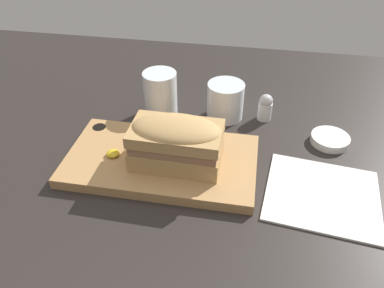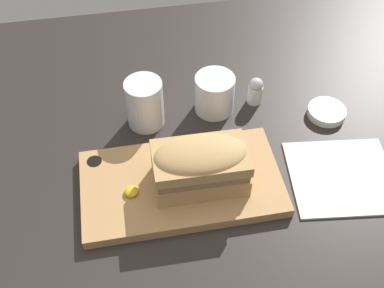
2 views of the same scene
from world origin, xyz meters
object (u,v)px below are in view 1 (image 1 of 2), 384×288
object	(u,v)px
sandwich	(176,141)
wine_glass	(225,102)
serving_board	(161,160)
condiment_dish	(330,139)
salt_shaker	(265,107)
napkin	(322,195)
water_glass	(161,97)

from	to	relation	value
sandwich	wine_glass	xyz separation A→B (cm)	(6.92, 20.20, -3.22)
serving_board	condiment_dish	bearing A→B (deg)	21.56
sandwich	wine_glass	size ratio (longest dim) A/B	2.01
sandwich	salt_shaker	xyz separation A→B (cm)	(15.92, 20.71, -3.85)
salt_shaker	condiment_dish	bearing A→B (deg)	-25.83
condiment_dish	salt_shaker	bearing A→B (deg)	154.17
salt_shaker	napkin	bearing A→B (deg)	-64.72
sandwich	napkin	distance (cm)	27.73
wine_glass	salt_shaker	distance (cm)	9.04
sandwich	wine_glass	bearing A→B (deg)	71.09
salt_shaker	serving_board	bearing A→B (deg)	-134.27
water_glass	napkin	distance (cm)	40.64
sandwich	water_glass	world-z (taller)	sandwich
serving_board	napkin	xyz separation A→B (cm)	(30.15, -3.22, -0.84)
napkin	salt_shaker	size ratio (longest dim) A/B	3.43
wine_glass	napkin	size ratio (longest dim) A/B	0.39
serving_board	salt_shaker	distance (cm)	27.70
serving_board	condiment_dish	size ratio (longest dim) A/B	4.60
serving_board	salt_shaker	world-z (taller)	salt_shaker
sandwich	wine_glass	distance (cm)	21.60
wine_glass	napkin	xyz separation A→B (cm)	(19.87, -22.50, -3.57)
water_glass	salt_shaker	world-z (taller)	water_glass
napkin	water_glass	bearing A→B (deg)	148.57
sandwich	water_glass	distance (cm)	20.44
salt_shaker	water_glass	bearing A→B (deg)	-175.34
water_glass	wine_glass	xyz separation A→B (cm)	(14.62, 1.42, -0.75)
serving_board	napkin	distance (cm)	30.33
water_glass	salt_shaker	xyz separation A→B (cm)	(23.62, 1.93, -1.38)
napkin	wine_glass	bearing A→B (deg)	131.45
napkin	salt_shaker	world-z (taller)	salt_shaker
wine_glass	napkin	bearing A→B (deg)	-48.55
serving_board	sandwich	xyz separation A→B (cm)	(3.36, -0.93, 5.94)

